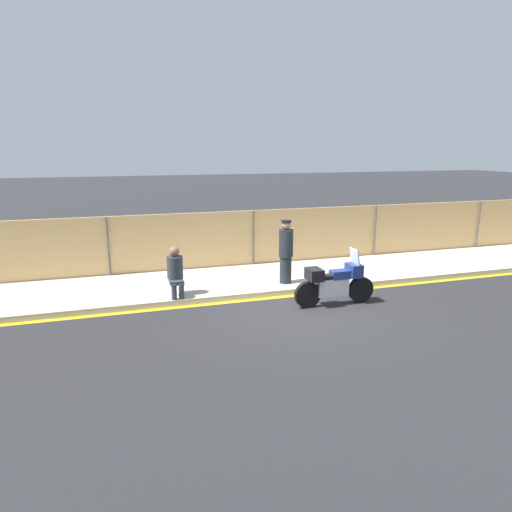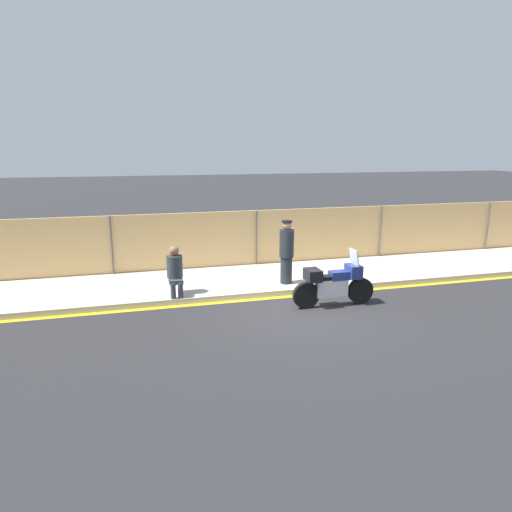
% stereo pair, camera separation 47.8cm
% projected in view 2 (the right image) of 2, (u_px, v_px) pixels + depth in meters
% --- Properties ---
extents(ground_plane, '(120.00, 120.00, 0.00)m').
position_uv_depth(ground_plane, '(300.00, 310.00, 11.70)').
color(ground_plane, '#262628').
extents(sidewalk, '(34.91, 3.07, 0.16)m').
position_uv_depth(sidewalk, '(269.00, 278.00, 14.26)').
color(sidewalk, '#ADA89E').
rests_on(sidewalk, ground_plane).
extents(curb_paint_stripe, '(34.91, 0.18, 0.01)m').
position_uv_depth(curb_paint_stripe, '(286.00, 297.00, 12.76)').
color(curb_paint_stripe, gold).
rests_on(curb_paint_stripe, ground_plane).
extents(storefront_fence, '(33.17, 0.17, 2.01)m').
position_uv_depth(storefront_fence, '(256.00, 240.00, 15.57)').
color(storefront_fence, '#E5B26B').
rests_on(storefront_fence, ground_plane).
extents(motorcycle, '(2.25, 0.50, 1.50)m').
position_uv_depth(motorcycle, '(333.00, 284.00, 11.92)').
color(motorcycle, black).
rests_on(motorcycle, ground_plane).
extents(officer_standing, '(0.42, 0.42, 1.87)m').
position_uv_depth(officer_standing, '(287.00, 252.00, 13.29)').
color(officer_standing, '#1E2328').
rests_on(officer_standing, sidewalk).
extents(person_seated_on_curb, '(0.43, 0.71, 1.34)m').
position_uv_depth(person_seated_on_curb, '(175.00, 268.00, 12.31)').
color(person_seated_on_curb, '#2D3342').
rests_on(person_seated_on_curb, sidewalk).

